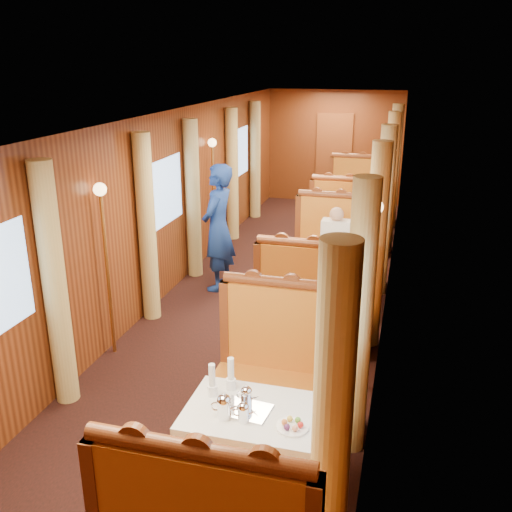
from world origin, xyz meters
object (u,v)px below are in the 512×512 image
at_px(table_near, 257,454).
at_px(tea_tray, 246,410).
at_px(teapot_back, 246,398).
at_px(fruit_plate, 292,426).
at_px(table_far, 354,215).
at_px(rose_vase_far, 356,186).
at_px(banquette_mid_aft, 337,255).
at_px(banquette_mid_fwd, 313,312).
at_px(teapot_right, 243,414).
at_px(passenger, 335,240).
at_px(rose_vase_mid, 326,244).
at_px(banquette_near_aft, 286,378).
at_px(table_mid, 326,283).
at_px(teapot_left, 224,409).
at_px(banquette_far_fwd, 348,228).
at_px(banquette_far_aft, 359,200).
at_px(steward, 218,228).

bearing_deg(table_near, tea_tray, -165.05).
xyz_separation_m(teapot_back, fruit_plate, (0.38, -0.18, -0.04)).
height_order(table_far, tea_tray, tea_tray).
xyz_separation_m(teapot_back, rose_vase_far, (0.11, 6.94, 0.12)).
distance_m(banquette_mid_aft, tea_tray, 4.55).
bearing_deg(tea_tray, banquette_mid_fwd, 88.26).
bearing_deg(teapot_back, table_far, 97.52).
distance_m(table_far, tea_tray, 7.03).
bearing_deg(teapot_right, passenger, 79.95).
height_order(fruit_plate, rose_vase_mid, rose_vase_mid).
relative_size(banquette_near_aft, banquette_mid_fwd, 1.00).
bearing_deg(rose_vase_far, fruit_plate, -87.77).
distance_m(table_mid, teapot_right, 3.67).
height_order(teapot_left, rose_vase_mid, rose_vase_mid).
bearing_deg(banquette_far_fwd, table_mid, -90.00).
bearing_deg(rose_vase_far, banquette_far_aft, 90.63).
distance_m(banquette_mid_fwd, tea_tray, 2.53).
bearing_deg(rose_vase_far, banquette_near_aft, -90.11).
relative_size(banquette_mid_aft, tea_tray, 3.94).
bearing_deg(steward, teapot_left, 24.83).
distance_m(banquette_far_fwd, tea_tray, 6.02).
distance_m(tea_tray, rose_vase_mid, 3.50).
distance_m(teapot_left, rose_vase_mid, 3.62).
xyz_separation_m(table_mid, banquette_mid_aft, (0.00, 1.01, 0.05)).
xyz_separation_m(table_near, rose_vase_far, (0.01, 6.99, 0.55)).
bearing_deg(teapot_right, fruit_plate, -6.99).
height_order(banquette_near_aft, rose_vase_far, banquette_near_aft).
height_order(banquette_near_aft, banquette_far_fwd, same).
bearing_deg(banquette_far_aft, teapot_left, -91.43).
height_order(steward, passenger, steward).
height_order(banquette_far_aft, rose_vase_far, banquette_far_aft).
bearing_deg(banquette_mid_fwd, table_near, -90.00).
xyz_separation_m(banquette_near_aft, banquette_far_fwd, (0.00, 4.97, 0.00)).
height_order(table_near, tea_tray, tea_tray).
xyz_separation_m(tea_tray, rose_vase_mid, (0.05, 3.50, 0.17)).
relative_size(banquette_near_aft, table_mid, 1.28).
relative_size(teapot_back, passenger, 0.19).
xyz_separation_m(banquette_mid_aft, banquette_far_aft, (0.00, 3.50, 0.00)).
bearing_deg(teapot_back, steward, 119.86).
bearing_deg(teapot_right, teapot_back, 90.77).
distance_m(teapot_right, teapot_back, 0.20).
xyz_separation_m(banquette_far_fwd, passenger, (-0.00, -1.75, 0.32)).
distance_m(banquette_far_fwd, steward, 2.70).
relative_size(table_far, teapot_back, 7.21).
bearing_deg(banquette_mid_aft, passenger, -90.00).
xyz_separation_m(banquette_near_aft, fruit_plate, (0.29, -1.14, 0.35)).
bearing_deg(table_far, banquette_mid_aft, -90.00).
bearing_deg(steward, banquette_mid_aft, 117.47).
xyz_separation_m(table_far, rose_vase_mid, (-0.02, -3.52, 0.55)).
bearing_deg(table_far, passenger, -90.00).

